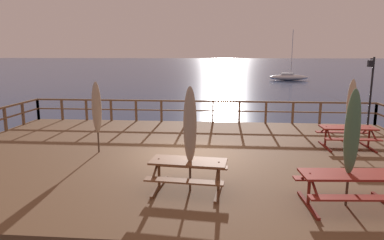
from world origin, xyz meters
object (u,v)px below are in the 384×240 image
(patio_umbrella_short_front, at_px, (351,104))
(sailboat_distant, at_px, (289,77))
(lamp_post_hooked, at_px, (371,82))
(patio_umbrella_tall_back_right, at_px, (97,108))
(patio_umbrella_tall_front, at_px, (190,126))
(picnic_table_back_right, at_px, (350,182))
(picnic_table_front_right, at_px, (348,133))
(picnic_table_front_left, at_px, (188,169))
(patio_umbrella_short_back, at_px, (352,133))

(patio_umbrella_short_front, height_order, sailboat_distant, sailboat_distant)
(lamp_post_hooked, bearing_deg, sailboat_distant, 84.45)
(patio_umbrella_short_front, relative_size, patio_umbrella_tall_back_right, 1.01)
(lamp_post_hooked, bearing_deg, patio_umbrella_tall_front, -132.71)
(picnic_table_back_right, height_order, patio_umbrella_short_front, patio_umbrella_short_front)
(patio_umbrella_short_front, xyz_separation_m, sailboat_distant, (5.83, 42.63, -1.83))
(picnic_table_front_right, bearing_deg, sailboat_distant, 82.13)
(picnic_table_back_right, relative_size, picnic_table_front_left, 1.13)
(picnic_table_front_right, relative_size, sailboat_distant, 0.25)
(picnic_table_front_right, relative_size, patio_umbrella_tall_front, 0.73)
(picnic_table_front_right, xyz_separation_m, picnic_table_front_left, (-5.33, -4.43, -0.00))
(patio_umbrella_short_back, distance_m, sailboat_distant, 48.34)
(picnic_table_front_left, bearing_deg, picnic_table_front_right, 39.69)
(picnic_table_front_left, xyz_separation_m, lamp_post_hooked, (7.43, 7.97, 1.56))
(patio_umbrella_tall_back_right, relative_size, lamp_post_hooked, 0.76)
(patio_umbrella_short_back, bearing_deg, picnic_table_back_right, -58.32)
(patio_umbrella_tall_front, distance_m, sailboat_distant, 48.50)
(lamp_post_hooked, bearing_deg, patio_umbrella_short_back, -114.11)
(picnic_table_back_right, xyz_separation_m, lamp_post_hooked, (3.79, 8.59, 1.55))
(picnic_table_front_left, distance_m, patio_umbrella_short_front, 7.10)
(patio_umbrella_short_back, height_order, sailboat_distant, sailboat_distant)
(patio_umbrella_short_back, bearing_deg, patio_umbrella_tall_back_right, 152.36)
(patio_umbrella_short_back, bearing_deg, patio_umbrella_tall_front, 171.35)
(picnic_table_back_right, bearing_deg, patio_umbrella_short_back, 121.68)
(picnic_table_front_left, height_order, patio_umbrella_short_back, patio_umbrella_short_back)
(lamp_post_hooked, bearing_deg, patio_umbrella_short_front, -120.26)
(patio_umbrella_tall_front, bearing_deg, patio_umbrella_short_front, 40.18)
(patio_umbrella_short_back, distance_m, lamp_post_hooked, 9.37)
(patio_umbrella_short_front, bearing_deg, patio_umbrella_tall_back_right, -171.02)
(picnic_table_front_left, distance_m, lamp_post_hooked, 11.00)
(lamp_post_hooked, bearing_deg, patio_umbrella_tall_back_right, -155.81)
(patio_umbrella_short_front, bearing_deg, picnic_table_back_right, -108.98)
(picnic_table_front_left, xyz_separation_m, patio_umbrella_tall_back_right, (-3.41, 3.10, 0.99))
(picnic_table_back_right, relative_size, sailboat_distant, 0.29)
(patio_umbrella_tall_back_right, bearing_deg, patio_umbrella_tall_front, -42.22)
(patio_umbrella_tall_back_right, xyz_separation_m, lamp_post_hooked, (10.84, 4.87, 0.56))
(patio_umbrella_short_back, bearing_deg, patio_umbrella_short_front, 70.50)
(picnic_table_back_right, height_order, patio_umbrella_short_back, patio_umbrella_short_back)
(patio_umbrella_tall_back_right, bearing_deg, patio_umbrella_short_front, 8.98)
(patio_umbrella_short_back, relative_size, lamp_post_hooked, 0.82)
(picnic_table_front_right, distance_m, patio_umbrella_short_back, 5.40)
(picnic_table_front_left, bearing_deg, sailboat_distant, 76.59)
(patio_umbrella_short_back, relative_size, patio_umbrella_short_front, 1.06)
(patio_umbrella_tall_front, distance_m, lamp_post_hooked, 10.90)
(patio_umbrella_tall_back_right, bearing_deg, picnic_table_front_right, 8.63)
(picnic_table_front_right, height_order, lamp_post_hooked, lamp_post_hooked)
(picnic_table_back_right, relative_size, picnic_table_front_right, 1.18)
(patio_umbrella_tall_front, bearing_deg, patio_umbrella_tall_back_right, 137.78)
(picnic_table_back_right, height_order, picnic_table_front_left, same)
(picnic_table_front_right, height_order, sailboat_distant, sailboat_distant)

